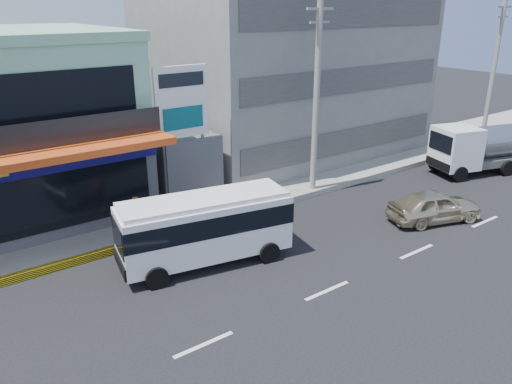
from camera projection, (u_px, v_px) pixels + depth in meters
ground at (327, 291)px, 17.49m from camera, size 120.00×120.00×0.00m
sidewalk at (273, 184)px, 27.36m from camera, size 70.00×5.00×0.30m
concrete_building at (283, 44)px, 31.83m from camera, size 16.00×12.00×14.00m
gap_structure at (168, 161)px, 25.92m from camera, size 3.00×6.00×3.50m
satellite_dish at (175, 130)px, 24.52m from camera, size 1.50×1.50×0.15m
billboard at (182, 110)px, 22.40m from camera, size 2.60×0.18×6.90m
utility_pole_near at (316, 96)px, 24.54m from camera, size 1.60×0.30×10.00m
utility_pole_far at (493, 71)px, 33.36m from camera, size 1.60×0.30×10.00m
minibus at (205, 224)px, 18.83m from camera, size 6.78×3.24×2.72m
sedan at (434, 206)px, 22.84m from camera, size 4.66×3.04×1.47m
tanker_truck at (487, 147)px, 29.28m from camera, size 7.55×4.16×2.86m
motorcycle_rider at (140, 233)px, 20.07m from camera, size 1.92×0.94×2.36m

